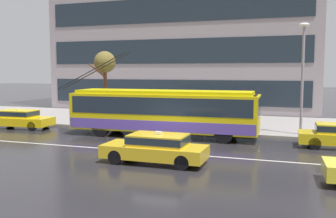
{
  "coord_description": "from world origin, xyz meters",
  "views": [
    {
      "loc": [
        6.69,
        -18.38,
        4.0
      ],
      "look_at": [
        -0.85,
        3.64,
        1.64
      ],
      "focal_mm": 40.78,
      "sensor_mm": 36.0,
      "label": 1
    }
  ],
  "objects_px": {
    "trolleybus": "(163,111)",
    "taxi_oncoming_near": "(156,147)",
    "taxi_queued_behind_bus": "(19,118)",
    "street_tree_bare": "(105,64)",
    "pedestrian_at_shelter": "(139,111)",
    "pedestrian_walking_past": "(185,112)",
    "pedestrian_waiting_by_pole": "(205,105)",
    "street_lamp": "(303,69)",
    "pedestrian_approaching_curb": "(233,105)"
  },
  "relations": [
    {
      "from": "pedestrian_walking_past",
      "to": "street_tree_bare",
      "type": "distance_m",
      "value": 6.81
    },
    {
      "from": "pedestrian_at_shelter",
      "to": "taxi_queued_behind_bus",
      "type": "bearing_deg",
      "value": -154.23
    },
    {
      "from": "pedestrian_at_shelter",
      "to": "pedestrian_approaching_curb",
      "type": "distance_m",
      "value": 6.91
    },
    {
      "from": "trolleybus",
      "to": "pedestrian_approaching_curb",
      "type": "height_order",
      "value": "trolleybus"
    },
    {
      "from": "taxi_queued_behind_bus",
      "to": "pedestrian_walking_past",
      "type": "distance_m",
      "value": 11.55
    },
    {
      "from": "trolleybus",
      "to": "taxi_oncoming_near",
      "type": "bearing_deg",
      "value": -73.22
    },
    {
      "from": "taxi_queued_behind_bus",
      "to": "street_lamp",
      "type": "height_order",
      "value": "street_lamp"
    },
    {
      "from": "trolleybus",
      "to": "taxi_queued_behind_bus",
      "type": "relative_size",
      "value": 2.78
    },
    {
      "from": "pedestrian_approaching_curb",
      "to": "pedestrian_walking_past",
      "type": "xyz_separation_m",
      "value": [
        -3.54,
        1.11,
        -0.7
      ]
    },
    {
      "from": "pedestrian_walking_past",
      "to": "street_lamp",
      "type": "height_order",
      "value": "street_lamp"
    },
    {
      "from": "pedestrian_walking_past",
      "to": "street_lamp",
      "type": "relative_size",
      "value": 0.24
    },
    {
      "from": "taxi_queued_behind_bus",
      "to": "pedestrian_at_shelter",
      "type": "height_order",
      "value": "pedestrian_at_shelter"
    },
    {
      "from": "trolleybus",
      "to": "pedestrian_at_shelter",
      "type": "bearing_deg",
      "value": 131.15
    },
    {
      "from": "taxi_queued_behind_bus",
      "to": "pedestrian_approaching_curb",
      "type": "bearing_deg",
      "value": 11.76
    },
    {
      "from": "pedestrian_at_shelter",
      "to": "pedestrian_walking_past",
      "type": "height_order",
      "value": "pedestrian_walking_past"
    },
    {
      "from": "taxi_oncoming_near",
      "to": "street_lamp",
      "type": "distance_m",
      "value": 11.36
    },
    {
      "from": "taxi_queued_behind_bus",
      "to": "street_tree_bare",
      "type": "bearing_deg",
      "value": 34.42
    },
    {
      "from": "pedestrian_walking_past",
      "to": "pedestrian_waiting_by_pole",
      "type": "xyz_separation_m",
      "value": [
        1.77,
        -1.45,
        0.69
      ]
    },
    {
      "from": "taxi_oncoming_near",
      "to": "trolleybus",
      "type": "bearing_deg",
      "value": 106.78
    },
    {
      "from": "street_lamp",
      "to": "pedestrian_waiting_by_pole",
      "type": "bearing_deg",
      "value": -178.84
    },
    {
      "from": "trolleybus",
      "to": "taxi_oncoming_near",
      "type": "xyz_separation_m",
      "value": [
        1.93,
        -6.39,
        -0.85
      ]
    },
    {
      "from": "pedestrian_waiting_by_pole",
      "to": "street_lamp",
      "type": "relative_size",
      "value": 0.3
    },
    {
      "from": "trolleybus",
      "to": "street_lamp",
      "type": "relative_size",
      "value": 1.92
    },
    {
      "from": "taxi_queued_behind_bus",
      "to": "pedestrian_approaching_curb",
      "type": "height_order",
      "value": "pedestrian_approaching_curb"
    },
    {
      "from": "street_tree_bare",
      "to": "pedestrian_walking_past",
      "type": "bearing_deg",
      "value": 7.07
    },
    {
      "from": "taxi_queued_behind_bus",
      "to": "street_lamp",
      "type": "bearing_deg",
      "value": 8.51
    },
    {
      "from": "taxi_queued_behind_bus",
      "to": "pedestrian_waiting_by_pole",
      "type": "height_order",
      "value": "pedestrian_waiting_by_pole"
    },
    {
      "from": "street_tree_bare",
      "to": "pedestrian_at_shelter",
      "type": "bearing_deg",
      "value": 5.73
    },
    {
      "from": "taxi_oncoming_near",
      "to": "street_lamp",
      "type": "relative_size",
      "value": 0.68
    },
    {
      "from": "street_tree_bare",
      "to": "pedestrian_waiting_by_pole",
      "type": "bearing_deg",
      "value": -5.35
    },
    {
      "from": "trolleybus",
      "to": "pedestrian_walking_past",
      "type": "relative_size",
      "value": 7.83
    },
    {
      "from": "pedestrian_waiting_by_pole",
      "to": "street_tree_bare",
      "type": "distance_m",
      "value": 8.14
    },
    {
      "from": "street_lamp",
      "to": "street_tree_bare",
      "type": "distance_m",
      "value": 13.58
    },
    {
      "from": "trolleybus",
      "to": "pedestrian_approaching_curb",
      "type": "bearing_deg",
      "value": 37.63
    },
    {
      "from": "taxi_queued_behind_bus",
      "to": "street_tree_bare",
      "type": "xyz_separation_m",
      "value": [
        4.9,
        3.36,
        3.73
      ]
    },
    {
      "from": "pedestrian_walking_past",
      "to": "pedestrian_approaching_curb",
      "type": "bearing_deg",
      "value": -17.35
    },
    {
      "from": "pedestrian_at_shelter",
      "to": "street_tree_bare",
      "type": "bearing_deg",
      "value": -174.27
    },
    {
      "from": "taxi_queued_behind_bus",
      "to": "street_lamp",
      "type": "relative_size",
      "value": 0.69
    },
    {
      "from": "pedestrian_approaching_curb",
      "to": "pedestrian_waiting_by_pole",
      "type": "xyz_separation_m",
      "value": [
        -1.77,
        -0.34,
        -0.01
      ]
    },
    {
      "from": "pedestrian_walking_past",
      "to": "street_lamp",
      "type": "bearing_deg",
      "value": -9.83
    },
    {
      "from": "pedestrian_waiting_by_pole",
      "to": "taxi_queued_behind_bus",
      "type": "bearing_deg",
      "value": -168.12
    },
    {
      "from": "pedestrian_at_shelter",
      "to": "pedestrian_approaching_curb",
      "type": "height_order",
      "value": "pedestrian_approaching_curb"
    },
    {
      "from": "taxi_queued_behind_bus",
      "to": "pedestrian_at_shelter",
      "type": "bearing_deg",
      "value": 25.77
    },
    {
      "from": "pedestrian_at_shelter",
      "to": "pedestrian_waiting_by_pole",
      "type": "xyz_separation_m",
      "value": [
        5.07,
        -0.98,
        0.71
      ]
    },
    {
      "from": "pedestrian_at_shelter",
      "to": "pedestrian_approaching_curb",
      "type": "xyz_separation_m",
      "value": [
        6.84,
        -0.63,
        0.72
      ]
    },
    {
      "from": "street_lamp",
      "to": "street_tree_bare",
      "type": "height_order",
      "value": "street_lamp"
    },
    {
      "from": "pedestrian_at_shelter",
      "to": "street_lamp",
      "type": "distance_m",
      "value": 11.4
    },
    {
      "from": "taxi_queued_behind_bus",
      "to": "pedestrian_approaching_curb",
      "type": "relative_size",
      "value": 2.28
    },
    {
      "from": "pedestrian_walking_past",
      "to": "pedestrian_waiting_by_pole",
      "type": "height_order",
      "value": "pedestrian_waiting_by_pole"
    },
    {
      "from": "pedestrian_at_shelter",
      "to": "pedestrian_waiting_by_pole",
      "type": "height_order",
      "value": "pedestrian_waiting_by_pole"
    }
  ]
}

